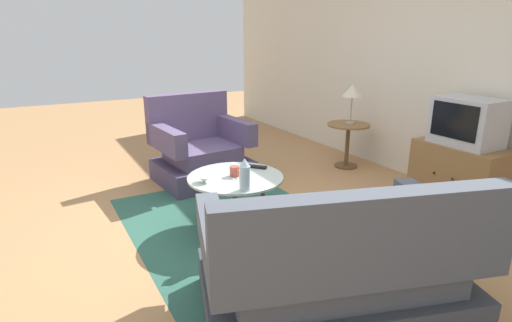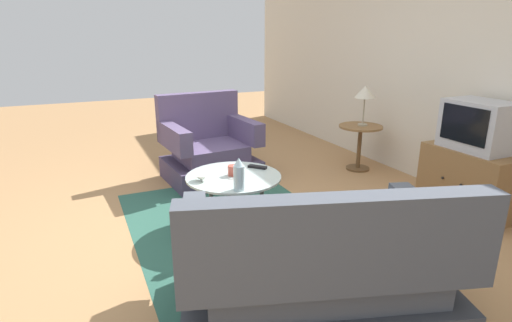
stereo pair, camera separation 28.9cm
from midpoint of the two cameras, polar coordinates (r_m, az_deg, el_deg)
name	(u,v)px [view 2 (the right image)]	position (r m, az deg, el deg)	size (l,w,h in m)	color
ground_plane	(233,226)	(3.62, -0.92, -9.14)	(16.00, 16.00, 0.00)	#AD7F51
back_wall	(458,62)	(4.81, 28.12, 12.21)	(9.00, 0.12, 2.70)	beige
area_rug	(234,227)	(3.59, -0.72, -9.32)	(2.36, 1.70, 0.00)	#2D5B4C
armchair	(208,150)	(4.72, -4.97, 1.46)	(0.90, 1.05, 0.97)	#4B3E5C
couch	(318,274)	(2.47, 12.14, -15.36)	(1.35, 1.75, 0.91)	#3E424B
coffee_table	(234,180)	(3.42, -0.74, -2.77)	(0.80, 0.80, 0.48)	#B2C6C1
side_table	(360,138)	(5.17, 15.95, 3.13)	(0.52, 0.52, 0.56)	olive
tv_stand	(470,181)	(4.37, 29.57, -2.44)	(0.84, 0.50, 0.61)	olive
television	(479,126)	(4.24, 30.60, 4.29)	(0.58, 0.41, 0.45)	#B7B7BC
table_lamp	(365,93)	(5.08, 16.68, 9.15)	(0.25, 0.25, 0.48)	#9E937A
vase	(239,175)	(3.06, 0.29, -1.96)	(0.08, 0.08, 0.26)	silver
mug	(233,171)	(3.40, -0.89, -1.39)	(0.13, 0.09, 0.09)	#B74C3D
bowl	(201,178)	(3.30, -5.19, -2.37)	(0.12, 0.12, 0.05)	silver
tv_remote_dark	(257,167)	(3.60, 2.49, -0.86)	(0.16, 0.15, 0.02)	black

